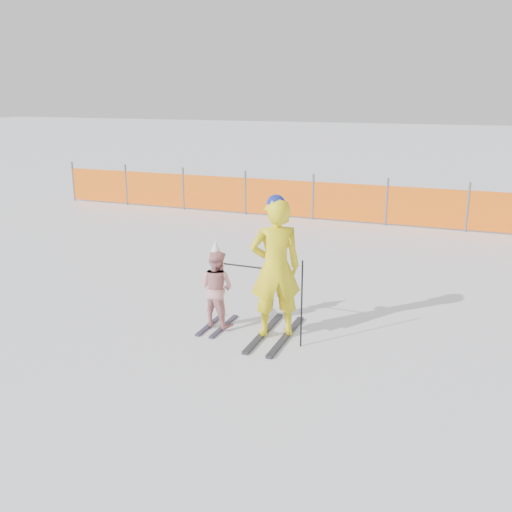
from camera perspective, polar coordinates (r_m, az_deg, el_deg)
The scene contains 5 objects.
ground at distance 8.52m, azimuth -1.22°, elevation -7.35°, with size 120.00×120.00×0.00m, color white.
adult at distance 7.95m, azimuth 1.96°, elevation -1.16°, with size 0.86×1.48×2.06m.
child at distance 8.43m, azimuth -3.99°, elevation -3.16°, with size 0.63×0.90×1.34m.
ski_poles at distance 7.89m, azimuth 2.51°, elevation -3.45°, with size 1.26×0.24×1.24m.
safety_fence at distance 15.78m, azimuth 5.73°, elevation 5.64°, with size 16.06×0.06×1.25m.
Camera 1 is at (2.99, -7.23, 3.38)m, focal length 40.00 mm.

